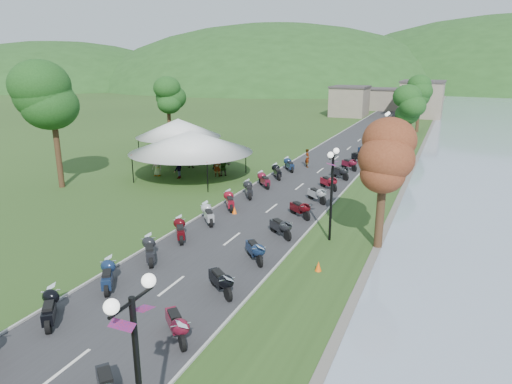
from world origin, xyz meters
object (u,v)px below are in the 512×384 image
at_px(pedestrian_b, 190,168).
at_px(pedestrian_c, 179,178).
at_px(vendor_tent_main, 191,154).
at_px(pedestrian_a, 218,177).

height_order(pedestrian_b, pedestrian_c, pedestrian_c).
xyz_separation_m(vendor_tent_main, pedestrian_b, (-2.11, 3.18, -2.00)).
distance_m(vendor_tent_main, pedestrian_c, 2.31).
bearing_deg(pedestrian_c, pedestrian_b, -172.05).
distance_m(vendor_tent_main, pedestrian_a, 2.94).
height_order(vendor_tent_main, pedestrian_c, vendor_tent_main).
height_order(pedestrian_a, pedestrian_b, pedestrian_a).
bearing_deg(pedestrian_a, pedestrian_c, -168.58).
height_order(vendor_tent_main, pedestrian_a, vendor_tent_main).
xyz_separation_m(pedestrian_a, pedestrian_c, (-2.76, -1.81, 0.00)).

